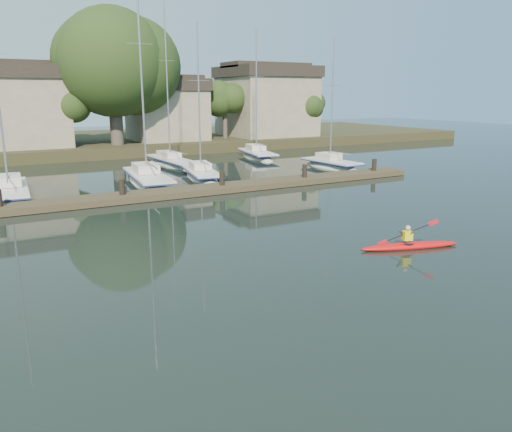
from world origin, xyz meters
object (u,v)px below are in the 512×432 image
sailboat_2 (148,186)px  sailboat_6 (172,167)px  sailboat_1 (10,200)px  sailboat_3 (202,180)px  sailboat_4 (331,170)px  kayak (409,245)px  dock (175,192)px  sailboat_7 (257,160)px

sailboat_2 → sailboat_6: sailboat_2 is taller
sailboat_1 → sailboat_3: bearing=6.6°
sailboat_1 → sailboat_6: (12.57, 8.11, 0.02)m
sailboat_3 → sailboat_4: (11.05, -0.31, -0.01)m
kayak → sailboat_2: size_ratio=0.26×
sailboat_1 → sailboat_4: size_ratio=1.22×
dock → sailboat_6: bearing=71.1°
sailboat_1 → kayak: bearing=-52.3°
sailboat_6 → sailboat_7: size_ratio=1.14×
sailboat_3 → sailboat_4: bearing=9.0°
sailboat_7 → sailboat_4: bearing=-64.7°
kayak → dock: bearing=124.4°
dock → sailboat_7: sailboat_7 is taller
kayak → sailboat_2: 19.28m
dock → sailboat_1: bearing=152.8°
sailboat_1 → sailboat_7: bearing=25.5°
kayak → sailboat_6: size_ratio=0.28×
sailboat_2 → sailboat_4: (14.95, -0.14, 0.01)m
sailboat_2 → sailboat_3: 3.90m
sailboat_1 → sailboat_7: 22.84m
kayak → dock: size_ratio=0.12×
kayak → dock: kayak is taller
sailboat_6 → sailboat_4: bearing=-38.7°
sailboat_1 → sailboat_3: (12.16, 0.81, 0.01)m
dock → sailboat_4: bearing=17.8°
sailboat_4 → sailboat_6: 13.08m
sailboat_4 → sailboat_1: bearing=177.3°
kayak → sailboat_6: sailboat_6 is taller
sailboat_6 → dock: bearing=-112.0°
sailboat_2 → sailboat_4: 14.95m
dock → sailboat_2: 4.94m
sailboat_1 → sailboat_6: sailboat_6 is taller
sailboat_3 → sailboat_6: size_ratio=0.81×
sailboat_4 → sailboat_7: 8.60m
sailboat_7 → sailboat_6: bearing=-164.4°
kayak → sailboat_4: size_ratio=0.36×
sailboat_1 → sailboat_7: size_ratio=1.09×
dock → sailboat_1: sailboat_1 is taller
dock → sailboat_1: 9.38m
kayak → sailboat_3: 18.95m
sailboat_7 → dock: bearing=-123.3°
kayak → sailboat_7: bearing=89.7°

